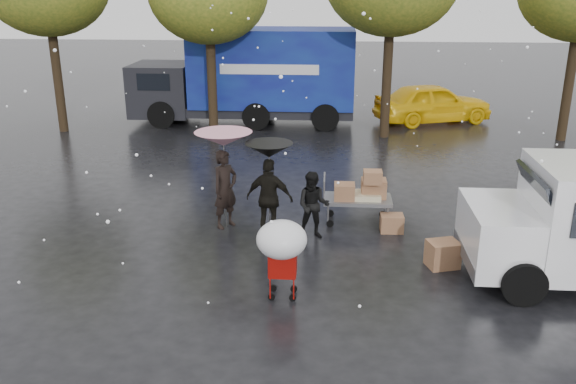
# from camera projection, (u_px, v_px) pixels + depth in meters

# --- Properties ---
(ground) EXTENTS (90.00, 90.00, 0.00)m
(ground) POSITION_uv_depth(u_px,v_px,m) (293.00, 257.00, 12.02)
(ground) COLOR black
(ground) RESTS_ON ground
(person_pink) EXTENTS (0.72, 0.75, 1.74)m
(person_pink) POSITION_uv_depth(u_px,v_px,m) (225.00, 189.00, 13.24)
(person_pink) COLOR black
(person_pink) RESTS_ON ground
(person_middle) EXTENTS (0.74, 0.60, 1.44)m
(person_middle) POSITION_uv_depth(u_px,v_px,m) (313.00, 205.00, 12.72)
(person_middle) COLOR black
(person_middle) RESTS_ON ground
(person_black) EXTENTS (1.06, 0.59, 1.71)m
(person_black) POSITION_uv_depth(u_px,v_px,m) (270.00, 198.00, 12.73)
(person_black) COLOR black
(person_black) RESTS_ON ground
(umbrella_pink) EXTENTS (1.23, 1.23, 2.15)m
(umbrella_pink) POSITION_uv_depth(u_px,v_px,m) (223.00, 139.00, 12.87)
(umbrella_pink) COLOR #4C4C4C
(umbrella_pink) RESTS_ON ground
(umbrella_black) EXTENTS (0.99, 0.99, 2.05)m
(umbrella_black) POSITION_uv_depth(u_px,v_px,m) (269.00, 150.00, 12.39)
(umbrella_black) COLOR #4C4C4C
(umbrella_black) RESTS_ON ground
(vendor_cart) EXTENTS (1.52, 0.80, 1.27)m
(vendor_cart) POSITION_uv_depth(u_px,v_px,m) (362.00, 192.00, 13.49)
(vendor_cart) COLOR slate
(vendor_cart) RESTS_ON ground
(shopping_cart) EXTENTS (0.84, 0.84, 1.46)m
(shopping_cart) POSITION_uv_depth(u_px,v_px,m) (282.00, 243.00, 10.04)
(shopping_cart) COLOR #A10E09
(shopping_cart) RESTS_ON ground
(blue_truck) EXTENTS (8.30, 2.60, 3.50)m
(blue_truck) POSITION_uv_depth(u_px,v_px,m) (251.00, 77.00, 22.75)
(blue_truck) COLOR navy
(blue_truck) RESTS_ON ground
(box_ground_near) EXTENTS (0.67, 0.60, 0.51)m
(box_ground_near) POSITION_uv_depth(u_px,v_px,m) (443.00, 254.00, 11.55)
(box_ground_near) COLOR brown
(box_ground_near) RESTS_ON ground
(box_ground_far) EXTENTS (0.50, 0.39, 0.38)m
(box_ground_far) POSITION_uv_depth(u_px,v_px,m) (392.00, 223.00, 13.19)
(box_ground_far) COLOR brown
(box_ground_far) RESTS_ON ground
(yellow_taxi) EXTENTS (4.77, 3.14, 1.51)m
(yellow_taxi) POSITION_uv_depth(u_px,v_px,m) (433.00, 103.00, 23.14)
(yellow_taxi) COLOR yellow
(yellow_taxi) RESTS_ON ground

